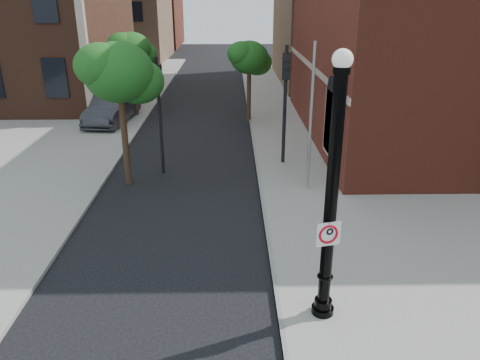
{
  "coord_description": "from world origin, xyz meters",
  "views": [
    {
      "loc": [
        0.97,
        -9.44,
        6.97
      ],
      "look_at": [
        1.19,
        2.0,
        2.35
      ],
      "focal_mm": 35.0,
      "sensor_mm": 36.0,
      "label": 1
    }
  ],
  "objects_px": {
    "traffic_signal_left": "(159,97)",
    "traffic_signal_right": "(286,86)",
    "lamppost": "(331,208)",
    "no_parking_sign": "(329,234)",
    "parked_car": "(112,108)"
  },
  "relations": [
    {
      "from": "parked_car",
      "to": "traffic_signal_right",
      "type": "distance_m",
      "value": 11.69
    },
    {
      "from": "no_parking_sign",
      "to": "traffic_signal_left",
      "type": "xyz_separation_m",
      "value": [
        -4.85,
        9.48,
        0.92
      ]
    },
    {
      "from": "no_parking_sign",
      "to": "traffic_signal_right",
      "type": "xyz_separation_m",
      "value": [
        0.19,
        10.38,
        1.14
      ]
    },
    {
      "from": "lamppost",
      "to": "no_parking_sign",
      "type": "height_order",
      "value": "lamppost"
    },
    {
      "from": "lamppost",
      "to": "parked_car",
      "type": "distance_m",
      "value": 19.52
    },
    {
      "from": "lamppost",
      "to": "no_parking_sign",
      "type": "relative_size",
      "value": 10.95
    },
    {
      "from": "lamppost",
      "to": "traffic_signal_right",
      "type": "relative_size",
      "value": 1.19
    },
    {
      "from": "traffic_signal_left",
      "to": "lamppost",
      "type": "bearing_deg",
      "value": -40.12
    },
    {
      "from": "traffic_signal_left",
      "to": "traffic_signal_right",
      "type": "distance_m",
      "value": 5.12
    },
    {
      "from": "no_parking_sign",
      "to": "parked_car",
      "type": "height_order",
      "value": "no_parking_sign"
    },
    {
      "from": "lamppost",
      "to": "parked_car",
      "type": "bearing_deg",
      "value": 116.89
    },
    {
      "from": "lamppost",
      "to": "traffic_signal_right",
      "type": "distance_m",
      "value": 10.25
    },
    {
      "from": "traffic_signal_left",
      "to": "traffic_signal_right",
      "type": "height_order",
      "value": "traffic_signal_right"
    },
    {
      "from": "lamppost",
      "to": "traffic_signal_left",
      "type": "bearing_deg",
      "value": 117.63
    },
    {
      "from": "lamppost",
      "to": "traffic_signal_right",
      "type": "xyz_separation_m",
      "value": [
        0.16,
        10.23,
        0.61
      ]
    }
  ]
}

